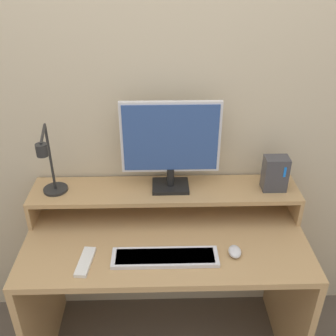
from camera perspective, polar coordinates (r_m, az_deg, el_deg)
name	(u,v)px	position (r m, az deg, el deg)	size (l,w,h in m)	color
wall_back	(164,107)	(1.85, -0.58, 8.79)	(6.00, 0.05, 2.50)	beige
desk	(166,271)	(1.96, -0.30, -14.77)	(1.28, 0.60, 0.75)	tan
monitor_shelf	(165,192)	(1.89, -0.44, -3.56)	(1.28, 0.24, 0.14)	tan
monitor	(171,143)	(1.77, 0.38, 3.67)	(0.45, 0.13, 0.43)	black
desk_lamp	(50,169)	(1.80, -16.77, -0.14)	(0.11, 0.27, 0.34)	black
router_dock	(275,173)	(1.90, 15.28, -0.77)	(0.11, 0.08, 0.17)	#3D3D42
keyboard	(165,257)	(1.70, -0.43, -12.82)	(0.45, 0.12, 0.02)	silver
mouse	(235,252)	(1.74, 9.67, -11.87)	(0.05, 0.08, 0.03)	silver
remote_control	(85,262)	(1.72, -11.91, -13.17)	(0.07, 0.17, 0.02)	white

